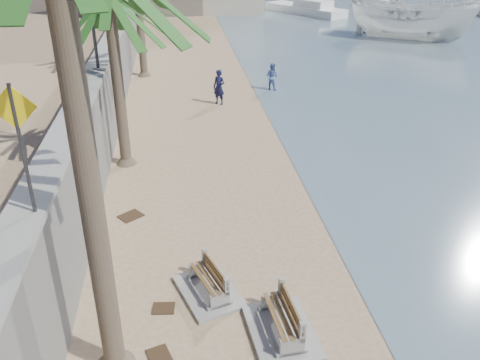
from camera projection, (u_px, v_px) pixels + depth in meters
seawall at (119, 64)px, 26.50m from camera, size 0.45×70.00×3.50m
wall_cap at (115, 29)px, 25.69m from camera, size 0.80×70.00×0.12m
bench_near at (208, 283)px, 12.63m from camera, size 1.82×2.20×0.79m
bench_far at (282, 321)px, 11.37m from camera, size 1.59×2.18×0.86m
pedestrian_sign at (19, 133)px, 8.61m from camera, size 0.78×0.07×2.40m
person_a at (219, 85)px, 25.73m from camera, size 0.89×0.85×2.04m
person_b at (272, 75)px, 28.11m from camera, size 1.01×0.98×1.65m
boat_cruiser at (413, 17)px, 39.89m from camera, size 5.24×5.21×4.38m
yacht_far at (305, 10)px, 52.17m from camera, size 7.23×9.13×1.50m
sailboat_west at (372, 0)px, 59.02m from camera, size 6.08×6.58×10.01m
debris_b at (159, 356)px, 10.91m from camera, size 0.63×0.70×0.03m
debris_c at (131, 216)px, 16.14m from camera, size 0.90×0.88×0.03m
debris_d at (164, 308)px, 12.27m from camera, size 0.57×0.48×0.03m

